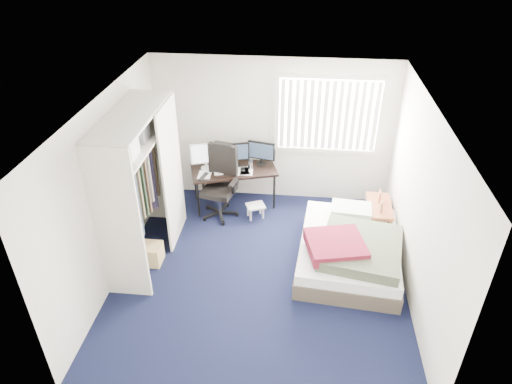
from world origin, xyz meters
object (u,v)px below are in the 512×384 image
object	(u,v)px
bed	(349,249)
desk	(234,166)
nightstand	(379,208)
office_chair	(221,189)

from	to	relation	value
bed	desk	bearing A→B (deg)	142.59
nightstand	desk	bearing A→B (deg)	165.91
office_chair	nightstand	bearing A→B (deg)	-6.04
desk	nightstand	distance (m)	2.46
desk	bed	xyz separation A→B (m)	(1.88, -1.44, -0.46)
office_chair	bed	bearing A→B (deg)	-28.44
nightstand	bed	distance (m)	0.99
nightstand	office_chair	bearing A→B (deg)	173.96
desk	bed	bearing A→B (deg)	-37.41
desk	office_chair	distance (m)	0.45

